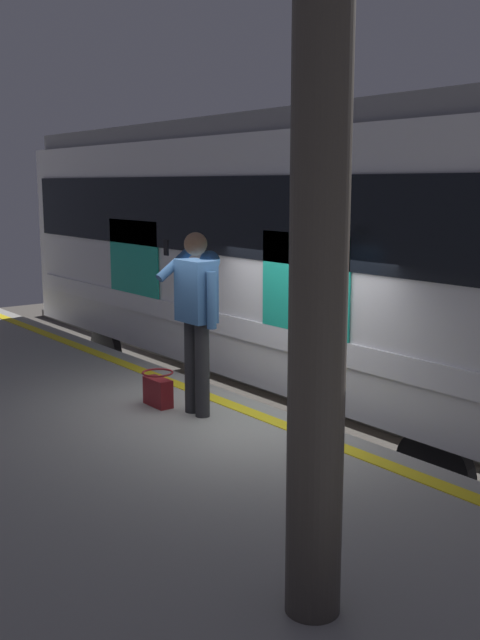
{
  "coord_description": "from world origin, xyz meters",
  "views": [
    {
      "loc": [
        -5.51,
        4.67,
        3.2
      ],
      "look_at": [
        0.12,
        0.3,
        1.89
      ],
      "focal_mm": 41.69,
      "sensor_mm": 36.0,
      "label": 1
    }
  ],
  "objects_px": {
    "passenger": "(197,308)",
    "station_column": "(319,258)",
    "train_carriage": "(295,242)",
    "handbag": "(158,390)"
  },
  "relations": [
    {
      "from": "handbag",
      "to": "train_carriage",
      "type": "bearing_deg",
      "value": -70.04
    },
    {
      "from": "station_column",
      "to": "handbag",
      "type": "bearing_deg",
      "value": -19.54
    },
    {
      "from": "passenger",
      "to": "station_column",
      "type": "height_order",
      "value": "station_column"
    },
    {
      "from": "handbag",
      "to": "station_column",
      "type": "bearing_deg",
      "value": 160.46
    },
    {
      "from": "train_carriage",
      "to": "passenger",
      "type": "bearing_deg",
      "value": 119.73
    },
    {
      "from": "passenger",
      "to": "station_column",
      "type": "xyz_separation_m",
      "value": [
        -3.16,
        1.45,
        0.81
      ]
    },
    {
      "from": "train_carriage",
      "to": "passenger",
      "type": "xyz_separation_m",
      "value": [
        -1.46,
        2.55,
        -0.41
      ]
    },
    {
      "from": "train_carriage",
      "to": "handbag",
      "type": "bearing_deg",
      "value": 109.96
    },
    {
      "from": "handbag",
      "to": "station_column",
      "type": "relative_size",
      "value": 0.1
    },
    {
      "from": "train_carriage",
      "to": "passenger",
      "type": "height_order",
      "value": "train_carriage"
    }
  ]
}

